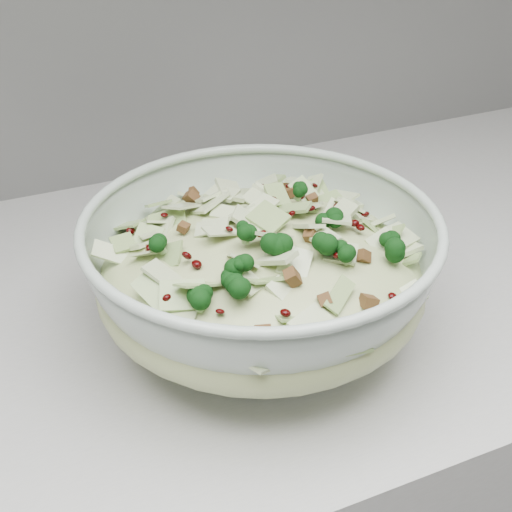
# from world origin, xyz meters

# --- Properties ---
(mixing_bowl) EXTENTS (0.37, 0.37, 0.12)m
(mixing_bowl) POSITION_xyz_m (-0.66, 1.60, 0.96)
(mixing_bowl) COLOR #B0C2B3
(mixing_bowl) RESTS_ON counter
(salad) EXTENTS (0.35, 0.35, 0.13)m
(salad) POSITION_xyz_m (-0.66, 1.60, 0.98)
(salad) COLOR beige
(salad) RESTS_ON mixing_bowl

